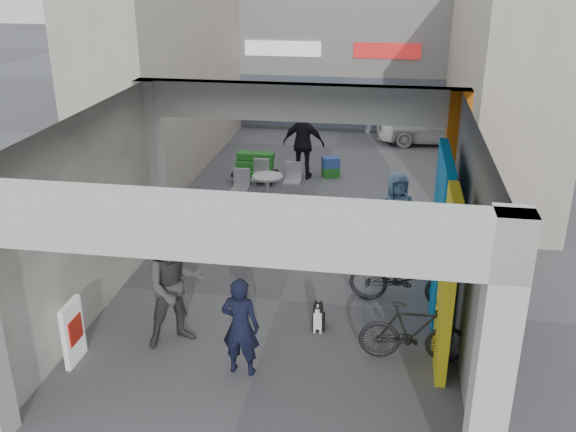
% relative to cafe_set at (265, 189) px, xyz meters
% --- Properties ---
extents(ground, '(90.00, 90.00, 0.00)m').
position_rel_cafe_set_xyz_m(ground, '(1.23, -4.83, -0.34)').
color(ground, '#56565B').
rests_on(ground, ground).
extents(arcade_canopy, '(6.40, 6.45, 6.40)m').
position_rel_cafe_set_xyz_m(arcade_canopy, '(1.77, -5.66, 1.97)').
color(arcade_canopy, beige).
rests_on(arcade_canopy, ground).
extents(far_building, '(18.00, 4.08, 8.00)m').
position_rel_cafe_set_xyz_m(far_building, '(1.23, 9.16, 3.66)').
color(far_building, white).
rests_on(far_building, ground).
extents(plaza_bldg_left, '(2.00, 9.00, 5.00)m').
position_rel_cafe_set_xyz_m(plaza_bldg_left, '(-3.27, 2.67, 2.16)').
color(plaza_bldg_left, '#BAAE9A').
rests_on(plaza_bldg_left, ground).
extents(plaza_bldg_right, '(2.00, 9.00, 5.00)m').
position_rel_cafe_set_xyz_m(plaza_bldg_right, '(5.73, 2.67, 2.16)').
color(plaza_bldg_right, '#BAAE9A').
rests_on(plaza_bldg_right, ground).
extents(bollard_left, '(0.09, 0.09, 0.86)m').
position_rel_cafe_set_xyz_m(bollard_left, '(-0.46, -2.55, 0.09)').
color(bollard_left, gray).
rests_on(bollard_left, ground).
extents(bollard_center, '(0.09, 0.09, 0.86)m').
position_rel_cafe_set_xyz_m(bollard_center, '(1.26, -2.63, 0.10)').
color(bollard_center, gray).
rests_on(bollard_center, ground).
extents(bollard_right, '(0.09, 0.09, 0.83)m').
position_rel_cafe_set_xyz_m(bollard_right, '(2.94, -2.52, 0.08)').
color(bollard_right, gray).
rests_on(bollard_right, ground).
extents(advert_board_near, '(0.10, 0.55, 1.00)m').
position_rel_cafe_set_xyz_m(advert_board_near, '(-1.52, -7.16, 0.17)').
color(advert_board_near, white).
rests_on(advert_board_near, ground).
extents(advert_board_far, '(0.10, 0.55, 1.00)m').
position_rel_cafe_set_xyz_m(advert_board_far, '(-1.52, -3.18, 0.17)').
color(advert_board_far, white).
rests_on(advert_board_far, ground).
extents(cafe_set, '(1.57, 1.26, 0.95)m').
position_rel_cafe_set_xyz_m(cafe_set, '(0.00, 0.00, 0.00)').
color(cafe_set, '#B3B4B9').
rests_on(cafe_set, ground).
extents(produce_stand, '(1.19, 0.65, 0.79)m').
position_rel_cafe_set_xyz_m(produce_stand, '(-0.56, 1.41, -0.02)').
color(produce_stand, black).
rests_on(produce_stand, ground).
extents(crate_stack, '(0.54, 0.48, 0.56)m').
position_rel_cafe_set_xyz_m(crate_stack, '(1.42, 2.20, -0.06)').
color(crate_stack, '#1A5C1A').
rests_on(crate_stack, ground).
extents(border_collie, '(0.21, 0.41, 0.57)m').
position_rel_cafe_set_xyz_m(border_collie, '(2.02, -5.69, -0.11)').
color(border_collie, black).
rests_on(border_collie, ground).
extents(man_with_dog, '(0.60, 0.42, 1.55)m').
position_rel_cafe_set_xyz_m(man_with_dog, '(1.03, -7.02, 0.44)').
color(man_with_dog, black).
rests_on(man_with_dog, ground).
extents(man_back_turned, '(1.22, 1.16, 1.99)m').
position_rel_cafe_set_xyz_m(man_back_turned, '(-0.14, -6.39, 0.66)').
color(man_back_turned, '#3E3E40').
rests_on(man_back_turned, ground).
extents(man_elderly, '(0.98, 0.77, 1.76)m').
position_rel_cafe_set_xyz_m(man_elderly, '(3.21, -2.51, 0.54)').
color(man_elderly, '#567EA7').
rests_on(man_elderly, ground).
extents(man_crates, '(1.20, 0.61, 1.97)m').
position_rel_cafe_set_xyz_m(man_crates, '(0.69, 1.95, 0.65)').
color(man_crates, black).
rests_on(man_crates, ground).
extents(bicycle_front, '(2.07, 0.89, 1.05)m').
position_rel_cafe_set_xyz_m(bicycle_front, '(3.44, -4.61, 0.19)').
color(bicycle_front, black).
rests_on(bicycle_front, ground).
extents(bicycle_rear, '(1.64, 0.50, 0.98)m').
position_rel_cafe_set_xyz_m(bicycle_rear, '(3.53, -6.30, 0.16)').
color(bicycle_rear, black).
rests_on(bicycle_rear, ground).
extents(white_van, '(3.78, 1.79, 1.25)m').
position_rel_cafe_set_xyz_m(white_van, '(4.39, 6.17, 0.29)').
color(white_van, silver).
rests_on(white_van, ground).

